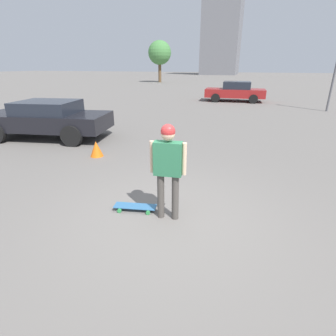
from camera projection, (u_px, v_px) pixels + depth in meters
The scene contains 8 objects.
ground_plane at pixel (168, 217), 4.80m from camera, with size 220.00×220.00×0.00m, color slate.
person at pixel (168, 162), 4.40m from camera, with size 0.26×0.62×1.72m.
skateboard at pixel (135, 207), 5.01m from camera, with size 0.42×0.84×0.09m.
car_parked_near at pixel (47, 118), 9.79m from camera, with size 2.74×4.87×1.38m.
car_parked_far at pixel (235, 91), 19.96m from camera, with size 2.30×4.53×1.46m.
building_block_distant at pixel (222, 29), 74.73m from camera, with size 11.02×10.25×24.31m.
tree_distant at pixel (160, 53), 41.33m from camera, with size 3.62×3.62×6.28m.
traffic_cone at pixel (96, 149), 7.94m from camera, with size 0.39×0.39×0.47m.
Camera 1 is at (3.91, 1.34, 2.59)m, focal length 28.00 mm.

